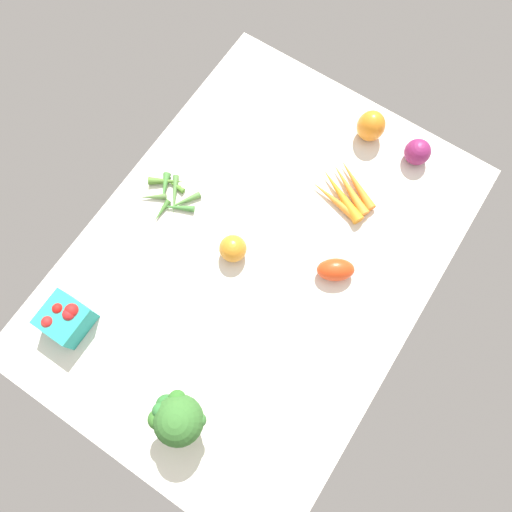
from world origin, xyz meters
TOP-DOWN VIEW (x-y plane):
  - tablecloth at (0.00, 0.00)cm, footprint 104.00×76.00cm
  - okra_pile at (-1.95, -26.10)cm, footprint 13.18×14.35cm
  - carrot_bunch at (-25.31, 8.92)cm, footprint 14.10×16.28cm
  - heirloom_tomato_orange at (1.70, -5.15)cm, footprint 6.29×6.29cm
  - roma_tomato at (-7.00, 16.85)cm, footprint 9.05×9.96cm
  - bell_pepper_orange at (-42.63, 5.57)cm, footprint 9.12×9.12cm
  - berry_basket at (34.87, -26.26)cm, footprint 9.04×9.04cm
  - red_onion_near_basket at (-43.21, 18.39)cm, footprint 6.35×6.35cm
  - broccoli_head at (37.70, 6.45)cm, footprint 9.94×10.92cm

SIDE VIEW (x-z plane):
  - tablecloth at x=0.00cm, z-range 0.00..2.00cm
  - okra_pile at x=-1.95cm, z-range 1.84..3.83cm
  - carrot_bunch at x=-25.31cm, z-range 1.85..4.79cm
  - roma_tomato at x=-7.00cm, z-range 2.00..7.15cm
  - heirloom_tomato_orange at x=1.70cm, z-range 2.00..8.29cm
  - red_onion_near_basket at x=-43.21cm, z-range 2.00..8.35cm
  - berry_basket at x=34.87cm, z-range 1.88..10.04cm
  - bell_pepper_orange at x=-42.63cm, z-range 2.00..10.31cm
  - broccoli_head at x=37.70cm, z-range 3.61..17.45cm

